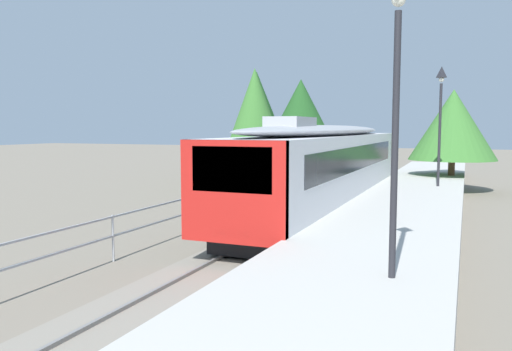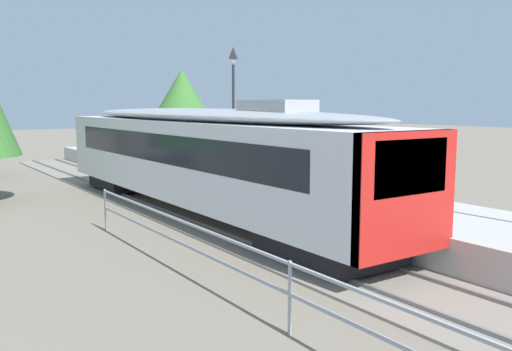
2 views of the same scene
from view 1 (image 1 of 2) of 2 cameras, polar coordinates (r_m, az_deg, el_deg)
ground_plane at (r=14.87m, az=-12.25°, el=-8.54°), size 160.00×160.00×0.00m
track_rails at (r=13.43m, az=-1.50°, el=-9.77°), size 3.20×60.00×0.14m
commuter_train at (r=20.85m, az=7.73°, el=1.46°), size 2.82×18.10×3.74m
station_platform at (r=12.41m, az=12.53°, el=-9.18°), size 3.90×60.00×0.90m
platform_lamp_mid_platform at (r=9.21m, az=15.43°, el=11.93°), size 0.34×0.34×5.35m
platform_lamp_far_end at (r=24.48m, az=19.86°, el=7.57°), size 0.34×0.34×5.35m
tree_behind_carpark at (r=38.37m, az=0.07°, el=7.46°), size 4.40×4.40×7.69m
tree_behind_station_far at (r=30.25m, az=21.07°, el=5.28°), size 4.70×4.70×5.63m
tree_distant_left at (r=37.02m, az=5.00°, el=7.09°), size 4.82×4.82×6.98m
tree_distant_centre at (r=29.38m, az=-0.14°, el=6.92°), size 3.65×3.65×6.91m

